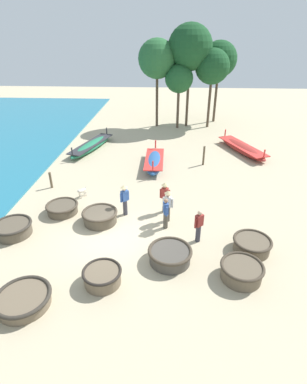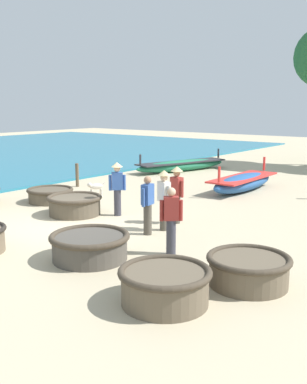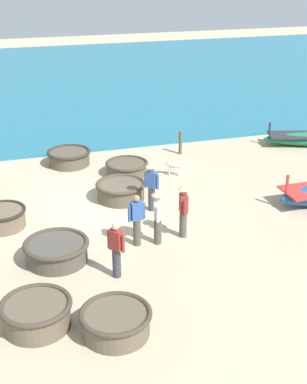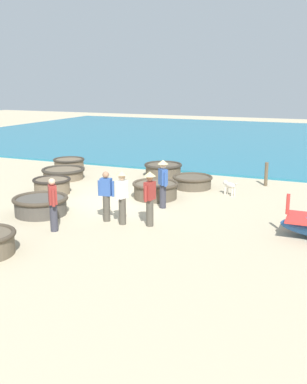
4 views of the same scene
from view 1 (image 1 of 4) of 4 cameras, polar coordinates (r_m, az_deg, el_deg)
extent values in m
plane|color=#BCAD8C|center=(13.91, -7.37, -8.24)|extent=(80.00, 80.00, 0.00)
cylinder|color=brown|center=(12.04, 16.39, -14.43)|extent=(1.51, 1.51, 0.58)
torus|color=#42382B|center=(11.85, 16.58, -13.40)|extent=(1.64, 1.64, 0.12)
cylinder|color=brown|center=(14.77, -10.15, -4.76)|extent=(1.59, 1.59, 0.55)
torus|color=#42382B|center=(14.63, -10.24, -3.86)|extent=(1.72, 1.72, 0.13)
cylinder|color=#4C473F|center=(12.32, 3.14, -12.05)|extent=(1.66, 1.66, 0.53)
torus|color=#42382B|center=(12.15, 3.17, -11.10)|extent=(1.79, 1.79, 0.13)
cylinder|color=brown|center=(15.15, -25.15, -6.46)|extent=(1.59, 1.59, 0.53)
torus|color=#332D26|center=(15.01, -25.36, -5.63)|extent=(1.72, 1.72, 0.13)
cylinder|color=brown|center=(11.58, -9.70, -15.68)|extent=(1.35, 1.35, 0.55)
torus|color=#28231E|center=(11.39, -9.82, -14.68)|extent=(1.46, 1.46, 0.11)
cylinder|color=brown|center=(13.46, 18.20, -9.67)|extent=(1.50, 1.50, 0.53)
torus|color=#42382B|center=(13.31, 18.37, -8.77)|extent=(1.62, 1.62, 0.12)
cylinder|color=brown|center=(15.99, -16.96, -3.09)|extent=(1.51, 1.51, 0.44)
torus|color=#42382B|center=(15.88, -17.07, -2.42)|extent=(1.63, 1.63, 0.12)
cylinder|color=brown|center=(11.64, -23.48, -18.42)|extent=(1.76, 1.76, 0.41)
torus|color=#332D26|center=(11.50, -23.68, -17.71)|extent=(1.90, 1.90, 0.14)
ellipsoid|color=#285693|center=(20.56, 0.15, 5.79)|extent=(1.21, 4.27, 0.65)
cube|color=red|center=(20.48, 0.16, 6.33)|extent=(1.25, 3.93, 0.06)
cylinder|color=red|center=(22.19, 0.39, 9.09)|extent=(0.10, 0.10, 0.58)
cylinder|color=red|center=(18.54, -0.12, 5.07)|extent=(0.10, 0.10, 0.58)
ellipsoid|color=maroon|center=(24.06, 16.52, 7.97)|extent=(3.18, 5.44, 0.59)
cube|color=red|center=(24.00, 16.58, 8.39)|extent=(3.05, 5.06, 0.06)
cylinder|color=red|center=(25.84, 13.51, 10.94)|extent=(0.10, 0.10, 0.53)
cylinder|color=red|center=(22.07, 20.37, 6.93)|extent=(0.10, 0.10, 0.53)
ellipsoid|color=#237551|center=(24.13, -11.72, 8.60)|extent=(2.64, 5.70, 0.56)
cube|color=#2D2D33|center=(24.08, -11.76, 9.00)|extent=(2.55, 5.28, 0.06)
cylinder|color=#2D2D33|center=(26.11, -8.91, 11.48)|extent=(0.10, 0.10, 0.51)
cylinder|color=#2D2D33|center=(21.95, -15.27, 7.52)|extent=(0.10, 0.10, 0.51)
cylinder|color=#4C473D|center=(14.09, 2.32, -5.42)|extent=(0.22, 0.22, 0.82)
cube|color=#33569E|center=(13.72, 2.37, -3.06)|extent=(0.27, 0.37, 0.54)
sphere|color=#A37556|center=(13.52, 2.40, -1.69)|extent=(0.20, 0.20, 0.20)
cylinder|color=#33569E|center=(13.56, 2.50, -3.73)|extent=(0.09, 0.09, 0.48)
cylinder|color=#33569E|center=(13.93, 2.24, -2.77)|extent=(0.09, 0.09, 0.48)
cylinder|color=#383842|center=(15.12, -5.41, -2.94)|extent=(0.22, 0.22, 0.82)
cube|color=#33569E|center=(14.78, -5.53, -0.69)|extent=(0.40, 0.40, 0.54)
sphere|color=#DBB28E|center=(14.60, -5.60, 0.61)|extent=(0.20, 0.20, 0.20)
cylinder|color=#33569E|center=(14.69, -6.21, -1.13)|extent=(0.09, 0.09, 0.48)
cylinder|color=#33569E|center=(14.91, -4.84, -0.59)|extent=(0.09, 0.09, 0.48)
cone|color=#D1BC84|center=(14.54, -5.62, 1.07)|extent=(0.36, 0.36, 0.14)
cylinder|color=#383842|center=(13.39, 8.49, -7.79)|extent=(0.22, 0.22, 0.82)
cube|color=maroon|center=(13.00, 8.70, -5.37)|extent=(0.40, 0.39, 0.54)
sphere|color=#DBB28E|center=(12.80, 8.83, -3.96)|extent=(0.20, 0.20, 0.20)
cylinder|color=maroon|center=(13.17, 9.36, -5.21)|extent=(0.09, 0.09, 0.48)
cylinder|color=maroon|center=(12.89, 8.00, -5.90)|extent=(0.09, 0.09, 0.48)
cylinder|color=#4C473D|center=(14.58, 2.72, -4.13)|extent=(0.22, 0.22, 0.82)
cube|color=silver|center=(14.23, 2.78, -1.82)|extent=(0.39, 0.31, 0.54)
sphere|color=#DBB28E|center=(14.04, 2.82, -0.48)|extent=(0.20, 0.20, 0.20)
cylinder|color=silver|center=(14.31, 1.94, -1.84)|extent=(0.09, 0.09, 0.48)
cylinder|color=silver|center=(14.20, 3.62, -2.15)|extent=(0.09, 0.09, 0.48)
cone|color=#D1BC84|center=(13.98, 2.83, -0.01)|extent=(0.36, 0.36, 0.14)
cylinder|color=#4C473D|center=(15.29, 2.14, -2.43)|extent=(0.22, 0.22, 0.82)
cube|color=maroon|center=(14.95, 2.18, -0.19)|extent=(0.37, 0.28, 0.54)
sphere|color=#A37556|center=(14.78, 2.21, 1.10)|extent=(0.20, 0.20, 0.20)
cylinder|color=maroon|center=(14.94, 3.01, -0.45)|extent=(0.09, 0.09, 0.48)
cylinder|color=maroon|center=(15.02, 1.36, -0.26)|extent=(0.09, 0.09, 0.48)
cone|color=#D1BC84|center=(14.72, 2.22, 1.55)|extent=(0.36, 0.36, 0.14)
ellipsoid|color=beige|center=(17.12, -13.41, 0.27)|extent=(0.43, 0.55, 0.22)
sphere|color=beige|center=(16.94, -14.02, 0.13)|extent=(0.18, 0.18, 0.18)
cylinder|color=beige|center=(17.24, -12.85, 0.77)|extent=(0.14, 0.20, 0.16)
cylinder|color=beige|center=(17.08, -13.58, -0.77)|extent=(0.06, 0.06, 0.28)
cylinder|color=beige|center=(17.17, -13.90, -0.65)|extent=(0.06, 0.06, 0.28)
cylinder|color=beige|center=(17.30, -12.73, -0.28)|extent=(0.06, 0.06, 0.28)
cylinder|color=beige|center=(17.39, -13.06, -0.16)|extent=(0.06, 0.06, 0.28)
cylinder|color=brown|center=(20.94, 9.55, 6.85)|extent=(0.14, 0.14, 1.35)
cylinder|color=brown|center=(18.60, -18.98, 2.16)|extent=(0.14, 0.14, 0.99)
cylinder|color=#4C3D2D|center=(29.39, 0.66, 17.03)|extent=(0.24, 0.24, 4.83)
sphere|color=#286033|center=(28.89, 0.70, 24.04)|extent=(3.38, 3.38, 3.38)
cylinder|color=#4C3D2D|center=(29.58, 10.55, 16.17)|extent=(0.24, 0.24, 4.35)
sphere|color=#194723|center=(29.08, 11.15, 22.41)|extent=(3.05, 3.05, 3.05)
cylinder|color=#4C3D2D|center=(29.50, 6.51, 17.64)|extent=(0.24, 0.24, 5.58)
sphere|color=#194723|center=(29.02, 7.01, 25.71)|extent=(3.90, 3.90, 3.90)
cylinder|color=#4C3D2D|center=(31.61, 11.74, 17.17)|extent=(0.24, 0.24, 4.70)
sphere|color=#194723|center=(31.15, 12.42, 23.48)|extent=(3.29, 3.29, 3.29)
cylinder|color=#4C3D2D|center=(28.99, 4.67, 15.52)|extent=(0.24, 0.24, 3.58)
sphere|color=#1E5128|center=(28.51, 4.89, 20.75)|extent=(2.51, 2.51, 2.51)
camera|label=2|loc=(9.09, 59.13, -20.49)|focal=42.00mm
camera|label=3|loc=(15.36, 62.84, 11.70)|focal=50.00mm
camera|label=4|loc=(22.04, 35.96, 12.77)|focal=42.00mm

